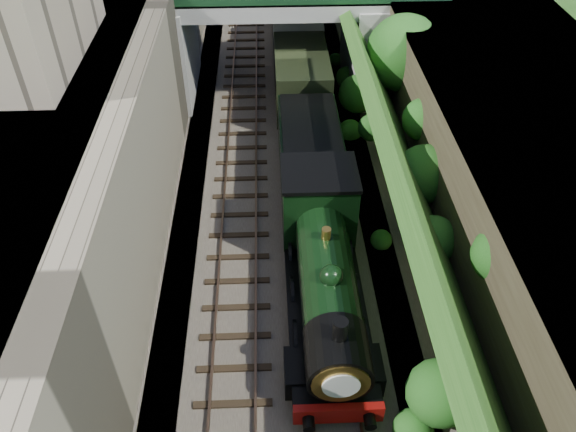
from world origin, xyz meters
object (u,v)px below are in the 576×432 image
object	(u,v)px
tree	(405,54)
road_bridge	(294,23)
tender	(310,156)
locomotive	(325,270)

from	to	relation	value
tree	road_bridge	bearing A→B (deg)	132.49
tree	tender	size ratio (longest dim) A/B	1.10
road_bridge	locomotive	bearing A→B (deg)	-89.12
locomotive	tender	bearing A→B (deg)	90.00
locomotive	tender	xyz separation A→B (m)	(-0.00, 7.36, -0.27)
tender	locomotive	bearing A→B (deg)	-90.00
locomotive	road_bridge	bearing A→B (deg)	90.88
road_bridge	tree	distance (m)	7.38
road_bridge	tender	distance (m)	9.57
road_bridge	tree	xyz separation A→B (m)	(4.97, -5.42, 0.57)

